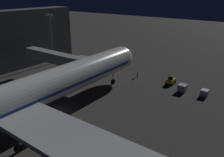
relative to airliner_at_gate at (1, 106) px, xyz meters
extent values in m
plane|color=#383533|center=(0.00, -9.20, -5.75)|extent=(320.00, 320.00, 0.00)
cylinder|color=silver|center=(0.00, -1.36, 0.17)|extent=(5.49, 59.75, 5.49)
sphere|color=silver|center=(0.00, -31.23, 0.17)|extent=(5.38, 5.38, 5.38)
cube|color=navy|center=(0.00, -1.36, -0.24)|extent=(5.54, 57.36, 0.50)
cube|color=black|center=(0.00, -29.58, 1.13)|extent=(3.02, 1.40, 0.90)
cube|color=#B7BABF|center=(0.00, -0.92, -0.79)|extent=(56.83, 7.20, 0.70)
cylinder|color=#B7BABF|center=(-10.68, -1.92, -2.80)|extent=(3.01, 5.57, 3.01)
cylinder|color=black|center=(-10.68, -4.70, -2.80)|extent=(2.56, 0.15, 2.56)
cylinder|color=#B7BABF|center=(0.00, -27.73, -3.26)|extent=(0.28, 0.28, 2.57)
cylinder|color=black|center=(0.00, -27.73, -5.15)|extent=(0.45, 1.20, 1.20)
cylinder|color=#B7BABF|center=(-4.20, 0.08, -3.26)|extent=(0.28, 0.28, 2.57)
cylinder|color=black|center=(-4.20, -0.57, -5.15)|extent=(0.45, 1.20, 1.20)
cylinder|color=black|center=(-4.20, 0.73, -5.15)|extent=(0.45, 1.20, 1.20)
cube|color=#9E9E99|center=(13.61, -21.48, 0.17)|extent=(19.02, 2.60, 2.50)
cube|color=#9E9E99|center=(4.10, -21.48, 0.17)|extent=(3.20, 3.40, 3.00)
cube|color=black|center=(2.70, -21.48, 0.17)|extent=(0.70, 3.20, 2.70)
cylinder|color=#B7BABF|center=(5.10, -21.48, -3.42)|extent=(0.56, 0.56, 4.67)
cylinder|color=black|center=(4.50, -21.48, -5.45)|extent=(0.25, 0.60, 0.60)
cylinder|color=black|center=(5.70, -21.48, -5.45)|extent=(0.25, 0.60, 0.60)
cylinder|color=#59595E|center=(25.50, -30.73, 1.43)|extent=(0.40, 0.40, 14.35)
cube|color=#F9EFC6|center=(24.60, -30.73, 8.85)|extent=(1.10, 0.50, 0.60)
cube|color=#F9EFC6|center=(26.40, -30.73, 8.85)|extent=(1.10, 0.50, 0.60)
cube|color=yellow|center=(-11.26, -36.24, -4.95)|extent=(1.50, 2.54, 0.90)
cube|color=black|center=(-11.26, -35.86, -4.15)|extent=(1.20, 0.20, 0.70)
cylinder|color=black|center=(-12.07, -37.13, -5.40)|extent=(0.24, 0.70, 0.70)
cylinder|color=black|center=(-10.45, -37.13, -5.40)|extent=(0.24, 0.70, 0.70)
cylinder|color=black|center=(-12.07, -35.35, -5.40)|extent=(0.24, 0.70, 0.70)
cylinder|color=black|center=(-10.45, -35.35, -5.40)|extent=(0.24, 0.70, 0.70)
cube|color=#B7BABF|center=(-19.94, -33.94, -5.04)|extent=(1.53, 1.66, 1.43)
cube|color=#B7BABF|center=(-15.21, -33.49, -4.93)|extent=(1.78, 1.89, 1.64)
cylinder|color=black|center=(-2.34, -35.39, -5.29)|extent=(0.28, 0.28, 0.92)
cylinder|color=yellow|center=(-2.34, -35.39, -4.55)|extent=(0.40, 0.40, 0.56)
sphere|color=tan|center=(-2.34, -35.39, -4.15)|extent=(0.24, 0.24, 0.24)
sphere|color=white|center=(-2.34, -35.39, -4.10)|extent=(0.23, 0.23, 0.23)
cone|color=orange|center=(-2.20, -33.23, -5.47)|extent=(0.36, 0.36, 0.55)
cone|color=orange|center=(2.20, -33.23, -5.47)|extent=(0.36, 0.36, 0.55)
camera|label=1|loc=(-30.83, 14.65, 15.72)|focal=37.20mm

